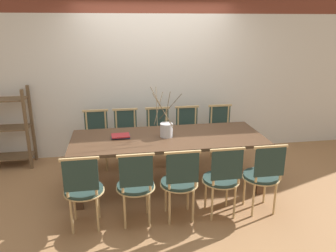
% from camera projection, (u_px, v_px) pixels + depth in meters
% --- Properties ---
extents(ground_plane, '(16.00, 16.00, 0.00)m').
position_uv_depth(ground_plane, '(168.00, 186.00, 4.56)').
color(ground_plane, '#9E7047').
extents(wall_rear, '(12.00, 0.06, 3.20)m').
position_uv_depth(wall_rear, '(154.00, 59.00, 5.36)').
color(wall_rear, silver).
rests_on(wall_rear, ground_plane).
extents(dining_table, '(2.54, 1.00, 0.73)m').
position_uv_depth(dining_table, '(168.00, 143.00, 4.37)').
color(dining_table, '#4C3321').
rests_on(dining_table, ground_plane).
extents(chair_near_leftend, '(0.44, 0.44, 0.90)m').
position_uv_depth(chair_near_leftend, '(83.00, 188.00, 3.48)').
color(chair_near_leftend, '#233833').
rests_on(chair_near_leftend, ground_plane).
extents(chair_near_left, '(0.44, 0.44, 0.90)m').
position_uv_depth(chair_near_left, '(136.00, 184.00, 3.57)').
color(chair_near_left, '#233833').
rests_on(chair_near_left, ground_plane).
extents(chair_near_center, '(0.44, 0.44, 0.90)m').
position_uv_depth(chair_near_center, '(180.00, 180.00, 3.65)').
color(chair_near_center, '#233833').
rests_on(chair_near_center, ground_plane).
extents(chair_near_right, '(0.44, 0.44, 0.90)m').
position_uv_depth(chair_near_right, '(222.00, 177.00, 3.73)').
color(chair_near_right, '#233833').
rests_on(chair_near_right, ground_plane).
extents(chair_near_rightend, '(0.44, 0.44, 0.90)m').
position_uv_depth(chair_near_rightend, '(263.00, 174.00, 3.80)').
color(chair_near_rightend, '#233833').
rests_on(chair_near_rightend, ground_plane).
extents(chair_far_leftend, '(0.44, 0.44, 0.90)m').
position_uv_depth(chair_far_leftend, '(97.00, 137.00, 5.03)').
color(chair_far_leftend, '#233833').
rests_on(chair_far_leftend, ground_plane).
extents(chair_far_left, '(0.44, 0.44, 0.90)m').
position_uv_depth(chair_far_left, '(126.00, 135.00, 5.10)').
color(chair_far_left, '#233833').
rests_on(chair_far_left, ground_plane).
extents(chair_far_center, '(0.44, 0.44, 0.90)m').
position_uv_depth(chair_far_center, '(159.00, 134.00, 5.18)').
color(chair_far_center, '#233833').
rests_on(chair_far_center, ground_plane).
extents(chair_far_right, '(0.44, 0.44, 0.90)m').
position_uv_depth(chair_far_right, '(188.00, 132.00, 5.25)').
color(chair_far_right, '#233833').
rests_on(chair_far_right, ground_plane).
extents(chair_far_rightend, '(0.44, 0.44, 0.90)m').
position_uv_depth(chair_far_rightend, '(222.00, 130.00, 5.34)').
color(chair_far_rightend, '#233833').
rests_on(chair_far_rightend, ground_plane).
extents(vase_centerpiece, '(0.43, 0.43, 0.69)m').
position_uv_depth(vase_centerpiece, '(166.00, 129.00, 4.32)').
color(vase_centerpiece, silver).
rests_on(vase_centerpiece, dining_table).
extents(book_stack, '(0.25, 0.19, 0.04)m').
position_uv_depth(book_stack, '(121.00, 136.00, 4.32)').
color(book_stack, '#234C8C').
rests_on(book_stack, dining_table).
extents(shelving_rack, '(0.72, 0.38, 1.25)m').
position_uv_depth(shelving_rack, '(6.00, 128.00, 5.04)').
color(shelving_rack, brown).
rests_on(shelving_rack, ground_plane).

